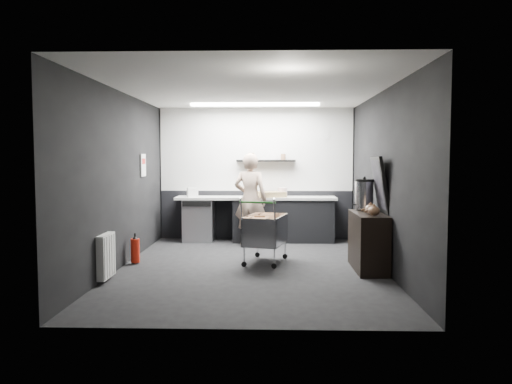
{
  "coord_description": "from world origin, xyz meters",
  "views": [
    {
      "loc": [
        0.31,
        -7.54,
        1.69
      ],
      "look_at": [
        0.06,
        0.4,
        1.14
      ],
      "focal_mm": 35.0,
      "sensor_mm": 36.0,
      "label": 1
    }
  ],
  "objects": [
    {
      "name": "wall_left",
      "position": [
        -2.0,
        0.0,
        1.35
      ],
      "size": [
        0.0,
        5.5,
        5.5
      ],
      "primitive_type": "plane",
      "rotation": [
        1.57,
        0.0,
        1.57
      ],
      "color": "black",
      "rests_on": "floor"
    },
    {
      "name": "dado_panel",
      "position": [
        0.0,
        2.73,
        0.5
      ],
      "size": [
        3.95,
        0.02,
        1.0
      ],
      "primitive_type": "cube",
      "color": "black",
      "rests_on": "wall_back"
    },
    {
      "name": "prep_counter",
      "position": [
        0.14,
        2.42,
        0.46
      ],
      "size": [
        3.2,
        0.61,
        0.9
      ],
      "color": "black",
      "rests_on": "floor"
    },
    {
      "name": "wall_clock",
      "position": [
        1.4,
        2.72,
        2.15
      ],
      "size": [
        0.2,
        0.03,
        0.2
      ],
      "primitive_type": "cylinder",
      "rotation": [
        1.57,
        0.0,
        0.0
      ],
      "color": "silver",
      "rests_on": "wall_back"
    },
    {
      "name": "floating_shelf",
      "position": [
        0.2,
        2.62,
        1.62
      ],
      "size": [
        1.2,
        0.22,
        0.04
      ],
      "primitive_type": "cube",
      "color": "black",
      "rests_on": "wall_back"
    },
    {
      "name": "ceiling_strip",
      "position": [
        0.0,
        1.85,
        2.67
      ],
      "size": [
        2.4,
        0.2,
        0.04
      ],
      "primitive_type": "cube",
      "color": "white",
      "rests_on": "ceiling"
    },
    {
      "name": "wall_right",
      "position": [
        2.0,
        0.0,
        1.35
      ],
      "size": [
        0.0,
        5.5,
        5.5
      ],
      "primitive_type": "plane",
      "rotation": [
        1.57,
        0.0,
        -1.57
      ],
      "color": "black",
      "rests_on": "floor"
    },
    {
      "name": "cardboard_box",
      "position": [
        0.31,
        2.37,
        0.95
      ],
      "size": [
        0.61,
        0.52,
        0.11
      ],
      "primitive_type": "cube",
      "rotation": [
        0.0,
        0.0,
        0.26
      ],
      "color": "olive",
      "rests_on": "prep_counter"
    },
    {
      "name": "person",
      "position": [
        -0.09,
        1.97,
        0.89
      ],
      "size": [
        0.73,
        0.57,
        1.77
      ],
      "primitive_type": "imported",
      "rotation": [
        0.0,
        0.0,
        2.89
      ],
      "color": "beige",
      "rests_on": "floor"
    },
    {
      "name": "shopping_cart",
      "position": [
        0.21,
        0.38,
        0.49
      ],
      "size": [
        0.76,
        1.06,
        1.03
      ],
      "color": "silver",
      "rests_on": "floor"
    },
    {
      "name": "wall_front",
      "position": [
        0.0,
        -2.75,
        1.35
      ],
      "size": [
        5.5,
        0.0,
        5.5
      ],
      "primitive_type": "plane",
      "rotation": [
        -1.57,
        0.0,
        0.0
      ],
      "color": "black",
      "rests_on": "floor"
    },
    {
      "name": "poster_red_band",
      "position": [
        -1.98,
        1.3,
        1.62
      ],
      "size": [
        0.02,
        0.22,
        0.1
      ],
      "primitive_type": "cube",
      "color": "red",
      "rests_on": "poster"
    },
    {
      "name": "poster",
      "position": [
        -1.98,
        1.3,
        1.55
      ],
      "size": [
        0.02,
        0.3,
        0.4
      ],
      "primitive_type": "cube",
      "color": "white",
      "rests_on": "wall_left"
    },
    {
      "name": "sideboard",
      "position": [
        1.78,
        -0.06,
        0.55
      ],
      "size": [
        0.49,
        1.14,
        1.71
      ],
      "color": "black",
      "rests_on": "floor"
    },
    {
      "name": "floor",
      "position": [
        0.0,
        0.0,
        0.0
      ],
      "size": [
        5.5,
        5.5,
        0.0
      ],
      "primitive_type": "plane",
      "color": "black",
      "rests_on": "ground"
    },
    {
      "name": "kitchen_wall_panel",
      "position": [
        0.0,
        2.73,
        1.85
      ],
      "size": [
        3.95,
        0.02,
        1.7
      ],
      "primitive_type": "cube",
      "color": "silver",
      "rests_on": "wall_back"
    },
    {
      "name": "pink_tub",
      "position": [
        0.53,
        2.42,
        0.99
      ],
      "size": [
        0.18,
        0.18,
        0.18
      ],
      "primitive_type": "cylinder",
      "color": "beige",
      "rests_on": "prep_counter"
    },
    {
      "name": "radiator",
      "position": [
        -1.94,
        -0.9,
        0.35
      ],
      "size": [
        0.1,
        0.5,
        0.6
      ],
      "primitive_type": "cube",
      "color": "silver",
      "rests_on": "wall_left"
    },
    {
      "name": "ceiling",
      "position": [
        0.0,
        0.0,
        2.7
      ],
      "size": [
        5.5,
        5.5,
        0.0
      ],
      "primitive_type": "plane",
      "rotation": [
        3.14,
        0.0,
        0.0
      ],
      "color": "white",
      "rests_on": "wall_back"
    },
    {
      "name": "white_container",
      "position": [
        -1.27,
        2.37,
        0.99
      ],
      "size": [
        0.24,
        0.21,
        0.18
      ],
      "primitive_type": "cube",
      "rotation": [
        0.0,
        0.0,
        0.33
      ],
      "color": "silver",
      "rests_on": "prep_counter"
    },
    {
      "name": "fire_extinguisher",
      "position": [
        -1.85,
        0.23,
        0.23
      ],
      "size": [
        0.14,
        0.14,
        0.47
      ],
      "color": "red",
      "rests_on": "floor"
    },
    {
      "name": "wall_back",
      "position": [
        0.0,
        2.75,
        1.35
      ],
      "size": [
        5.5,
        0.0,
        5.5
      ],
      "primitive_type": "plane",
      "rotation": [
        1.57,
        0.0,
        0.0
      ],
      "color": "black",
      "rests_on": "floor"
    }
  ]
}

